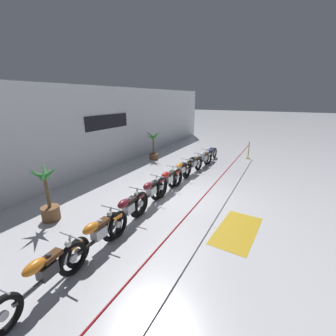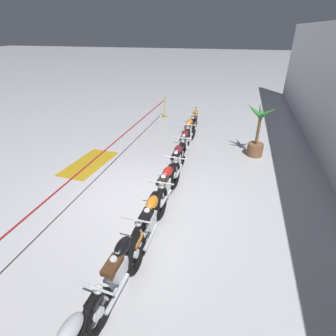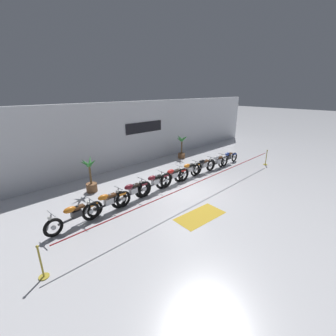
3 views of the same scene
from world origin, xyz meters
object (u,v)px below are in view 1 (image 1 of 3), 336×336
(motorcycle_orange_0, at_px, (45,274))
(floor_banner, at_px, (237,230))
(motorcycle_orange_5, at_px, (181,172))
(stanchion_mid_left, at_px, (248,153))
(motorcycle_silver_7, at_px, (204,159))
(motorcycle_orange_1, at_px, (97,236))
(motorcycle_maroon_2, at_px, (127,212))
(potted_palm_left_of_row, at_px, (153,147))
(motorcycle_red_4, at_px, (168,181))
(motorcycle_blue_8, at_px, (211,154))
(stanchion_far_left, at_px, (203,200))
(motorcycle_maroon_3, at_px, (150,193))
(motorcycle_black_6, at_px, (193,165))
(potted_palm_right_of_row, at_px, (48,197))

(motorcycle_orange_0, height_order, floor_banner, motorcycle_orange_0)
(motorcycle_orange_5, height_order, stanchion_mid_left, stanchion_mid_left)
(stanchion_mid_left, bearing_deg, motorcycle_silver_7, 148.43)
(motorcycle_orange_5, distance_m, motorcycle_silver_7, 2.66)
(motorcycle_orange_1, height_order, motorcycle_maroon_2, motorcycle_maroon_2)
(motorcycle_orange_5, distance_m, potted_palm_left_of_row, 4.13)
(motorcycle_red_4, height_order, floor_banner, motorcycle_red_4)
(motorcycle_blue_8, relative_size, floor_banner, 1.09)
(motorcycle_orange_1, bearing_deg, motorcycle_silver_7, 0.53)
(motorcycle_orange_1, height_order, stanchion_far_left, stanchion_far_left)
(motorcycle_red_4, relative_size, stanchion_mid_left, 2.21)
(motorcycle_silver_7, bearing_deg, motorcycle_maroon_2, 179.79)
(motorcycle_maroon_3, distance_m, potted_palm_left_of_row, 6.28)
(stanchion_mid_left, bearing_deg, motorcycle_maroon_2, 169.01)
(motorcycle_maroon_2, bearing_deg, motorcycle_maroon_3, 3.16)
(motorcycle_orange_1, xyz_separation_m, motorcycle_maroon_3, (2.71, 0.18, 0.01))
(motorcycle_red_4, xyz_separation_m, motorcycle_black_6, (2.61, -0.04, 0.01))
(motorcycle_red_4, bearing_deg, stanchion_far_left, -127.67)
(motorcycle_silver_7, height_order, potted_palm_right_of_row, potted_palm_right_of_row)
(motorcycle_black_6, relative_size, potted_palm_left_of_row, 1.26)
(potted_palm_left_of_row, height_order, floor_banner, potted_palm_left_of_row)
(stanchion_mid_left, bearing_deg, motorcycle_orange_1, 170.77)
(potted_palm_left_of_row, xyz_separation_m, stanchion_far_left, (-5.63, -5.13, -0.01))
(motorcycle_maroon_2, xyz_separation_m, motorcycle_blue_8, (8.02, -0.02, -0.02))
(motorcycle_maroon_2, bearing_deg, motorcycle_blue_8, -0.15)
(motorcycle_blue_8, xyz_separation_m, stanchion_mid_left, (1.76, -1.88, -0.10))
(motorcycle_maroon_2, xyz_separation_m, motorcycle_red_4, (2.74, 0.11, -0.00))
(motorcycle_red_4, xyz_separation_m, potted_palm_right_of_row, (-3.56, 2.25, 0.29))
(motorcycle_black_6, xyz_separation_m, potted_palm_right_of_row, (-6.17, 2.30, 0.28))
(motorcycle_orange_1, bearing_deg, motorcycle_orange_0, -179.94)
(motorcycle_black_6, height_order, potted_palm_right_of_row, potted_palm_right_of_row)
(motorcycle_orange_1, xyz_separation_m, motorcycle_silver_7, (8.04, 0.07, -0.01))
(motorcycle_maroon_3, xyz_separation_m, stanchion_mid_left, (8.38, -1.98, -0.13))
(motorcycle_silver_7, bearing_deg, motorcycle_blue_8, 0.20)
(motorcycle_blue_8, height_order, potted_palm_left_of_row, potted_palm_left_of_row)
(motorcycle_orange_0, height_order, potted_palm_right_of_row, potted_palm_right_of_row)
(stanchion_mid_left, bearing_deg, potted_palm_right_of_row, 158.11)
(motorcycle_red_4, bearing_deg, motorcycle_black_6, -0.98)
(motorcycle_maroon_2, height_order, floor_banner, motorcycle_maroon_2)
(motorcycle_orange_1, distance_m, stanchion_mid_left, 11.24)
(motorcycle_orange_5, relative_size, motorcycle_silver_7, 1.12)
(motorcycle_red_4, distance_m, floor_banner, 3.41)
(motorcycle_orange_0, relative_size, motorcycle_black_6, 1.05)
(stanchion_mid_left, distance_m, floor_banner, 8.59)
(motorcycle_silver_7, xyz_separation_m, motorcycle_blue_8, (1.29, 0.00, -0.00))
(motorcycle_blue_8, bearing_deg, floor_banner, -156.71)
(potted_palm_right_of_row, bearing_deg, motorcycle_red_4, -32.35)
(potted_palm_left_of_row, distance_m, stanchion_mid_left, 5.94)
(stanchion_mid_left, bearing_deg, stanchion_far_left, 180.00)
(motorcycle_maroon_2, relative_size, motorcycle_orange_5, 0.96)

